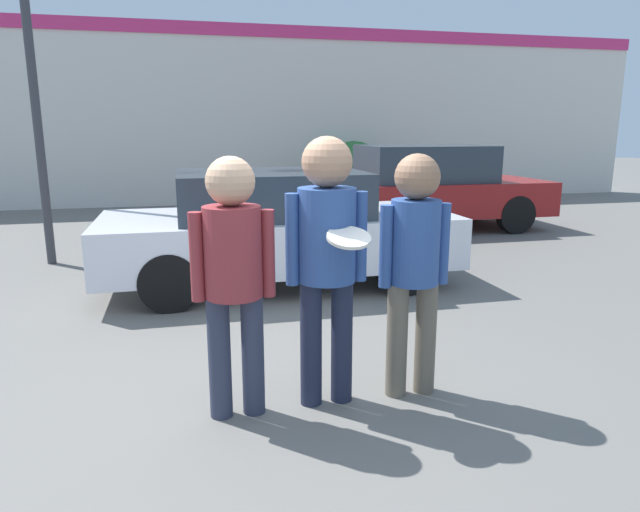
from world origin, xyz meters
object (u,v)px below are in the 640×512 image
at_px(street_lamp, 51,20).
at_px(shrub, 354,173).
at_px(person_left, 233,265).
at_px(parked_car_far, 426,188).
at_px(person_middle_with_frisbee, 327,245).
at_px(parked_car_near, 276,228).
at_px(person_right, 414,255).

distance_m(street_lamp, shrub, 8.10).
distance_m(person_left, street_lamp, 5.83).
relative_size(parked_car_far, street_lamp, 0.86).
distance_m(person_middle_with_frisbee, parked_car_near, 3.23).
relative_size(parked_car_near, shrub, 2.67).
bearing_deg(street_lamp, person_left, -69.83).
relative_size(person_left, parked_car_near, 0.41).
xyz_separation_m(person_right, parked_car_near, (-0.45, 3.21, -0.33)).
distance_m(person_middle_with_frisbee, street_lamp, 6.00).
distance_m(parked_car_near, shrub, 7.61).
height_order(street_lamp, shrub, street_lamp).
relative_size(person_middle_with_frisbee, parked_car_near, 0.44).
height_order(person_middle_with_frisbee, person_right, person_middle_with_frisbee).
xyz_separation_m(parked_car_near, parked_car_far, (3.40, 3.22, 0.08)).
bearing_deg(person_middle_with_frisbee, street_lamp, 116.32).
relative_size(parked_car_far, shrub, 2.83).
xyz_separation_m(person_left, shrub, (3.90, 10.18, -0.25)).
relative_size(person_left, person_right, 1.00).
bearing_deg(person_middle_with_frisbee, parked_car_far, 60.83).
bearing_deg(parked_car_near, street_lamp, 145.68).
height_order(parked_car_far, street_lamp, street_lamp).
bearing_deg(person_left, shrub, 69.02).
bearing_deg(person_middle_with_frisbee, parked_car_near, 86.81).
bearing_deg(parked_car_near, person_right, -82.06).
bearing_deg(person_left, parked_car_near, 76.00).
bearing_deg(person_right, person_middle_with_frisbee, 179.25).
height_order(parked_car_near, street_lamp, street_lamp).
height_order(parked_car_near, parked_car_far, parked_car_far).
height_order(person_left, person_right, same).
relative_size(person_left, street_lamp, 0.33).
bearing_deg(shrub, person_middle_with_frisbee, -107.89).
distance_m(person_middle_with_frisbee, shrub, 10.67).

